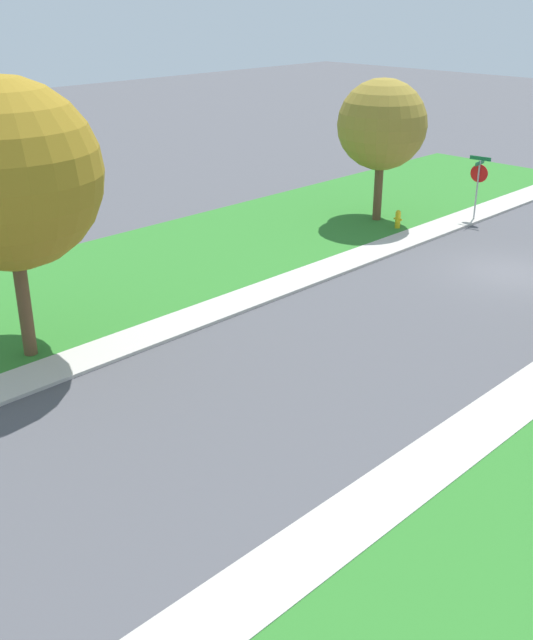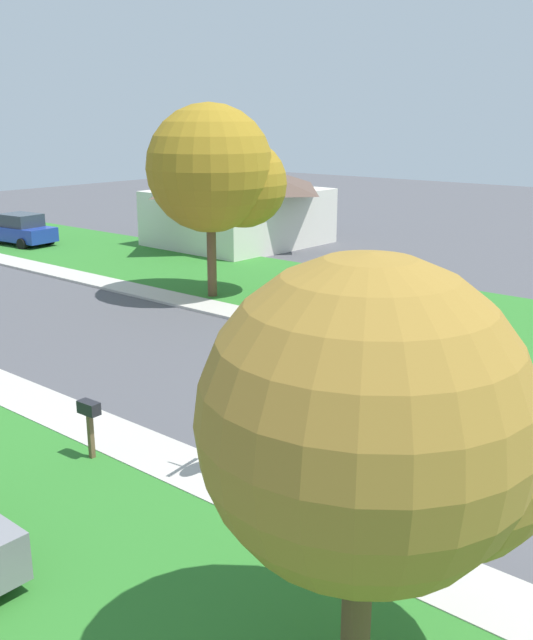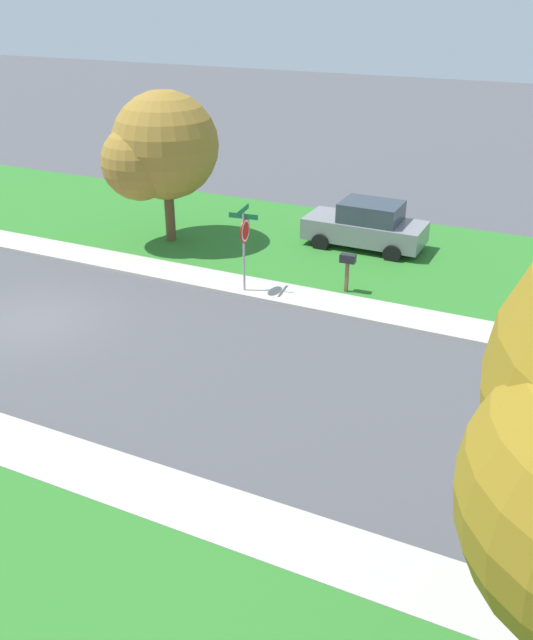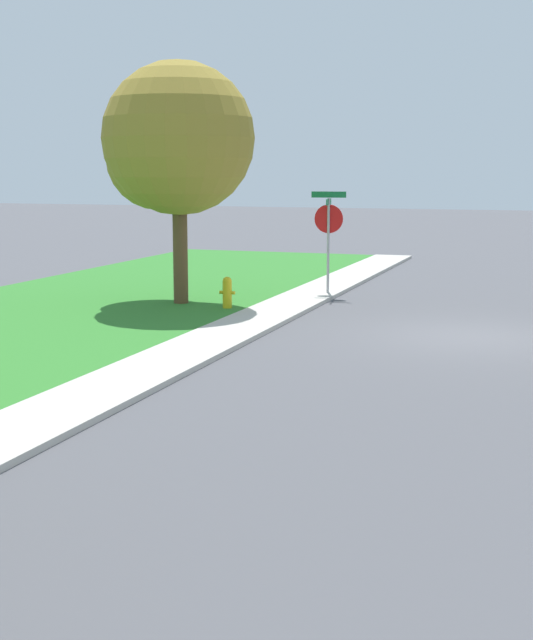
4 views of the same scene
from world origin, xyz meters
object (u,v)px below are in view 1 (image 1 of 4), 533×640
at_px(stop_sign_near_corner, 478,177).
at_px(tree_across_left, 9,178).
at_px(fire_hydrant, 398,219).
at_px(tree_sidewalk_far, 380,127).

height_order(stop_sign_near_corner, tree_across_left, tree_across_left).
height_order(tree_across_left, fire_hydrant, tree_across_left).
xyz_separation_m(stop_sign_near_corner, fire_hydrant, (1.56, 3.41, -1.45)).
xyz_separation_m(tree_sidewalk_far, fire_hydrant, (-1.60, 0.54, -3.51)).
bearing_deg(stop_sign_near_corner, fire_hydrant, 65.43).
xyz_separation_m(tree_across_left, fire_hydrant, (-0.34, -16.56, -4.38)).
relative_size(stop_sign_near_corner, tree_sidewalk_far, 0.47).
bearing_deg(tree_sidewalk_far, tree_across_left, 94.22).
xyz_separation_m(stop_sign_near_corner, tree_sidewalk_far, (3.16, 2.87, 2.07)).
bearing_deg(tree_across_left, fire_hydrant, -91.16).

